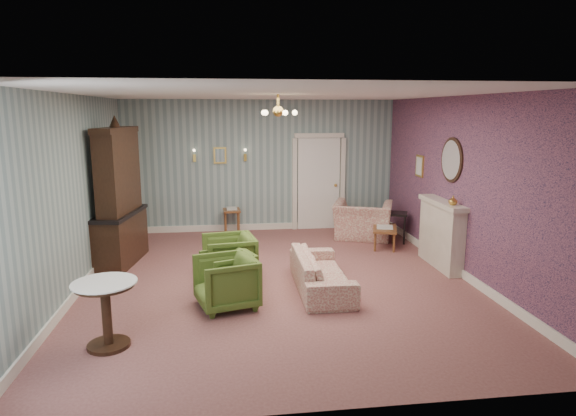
{
  "coord_description": "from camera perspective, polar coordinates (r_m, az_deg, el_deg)",
  "views": [
    {
      "loc": [
        -0.82,
        -7.43,
        2.66
      ],
      "look_at": [
        0.2,
        0.4,
        1.1
      ],
      "focal_mm": 30.8,
      "sensor_mm": 36.0,
      "label": 1
    }
  ],
  "objects": [
    {
      "name": "floor",
      "position": [
        7.94,
        -1.07,
        -8.41
      ],
      "size": [
        7.0,
        7.0,
        0.0
      ],
      "primitive_type": "plane",
      "color": "#89554F",
      "rests_on": "ground"
    },
    {
      "name": "ceiling",
      "position": [
        7.48,
        -1.15,
        13.01
      ],
      "size": [
        7.0,
        7.0,
        0.0
      ],
      "primitive_type": "plane",
      "rotation": [
        3.14,
        0.0,
        0.0
      ],
      "color": "white",
      "rests_on": "ground"
    },
    {
      "name": "wall_back",
      "position": [
        11.03,
        -3.13,
        4.86
      ],
      "size": [
        6.0,
        0.0,
        6.0
      ],
      "primitive_type": "plane",
      "rotation": [
        1.57,
        0.0,
        0.0
      ],
      "color": "slate",
      "rests_on": "ground"
    },
    {
      "name": "wall_front",
      "position": [
        4.2,
        4.21,
        -5.62
      ],
      "size": [
        6.0,
        0.0,
        6.0
      ],
      "primitive_type": "plane",
      "rotation": [
        -1.57,
        0.0,
        0.0
      ],
      "color": "slate",
      "rests_on": "ground"
    },
    {
      "name": "wall_left",
      "position": [
        7.84,
        -23.47,
        1.36
      ],
      "size": [
        0.0,
        7.0,
        7.0
      ],
      "primitive_type": "plane",
      "rotation": [
        1.57,
        0.0,
        1.57
      ],
      "color": "slate",
      "rests_on": "ground"
    },
    {
      "name": "wall_right",
      "position": [
        8.44,
        19.58,
        2.29
      ],
      "size": [
        0.0,
        7.0,
        7.0
      ],
      "primitive_type": "plane",
      "rotation": [
        1.57,
        0.0,
        -1.57
      ],
      "color": "slate",
      "rests_on": "ground"
    },
    {
      "name": "wall_right_floral",
      "position": [
        8.44,
        19.49,
        2.28
      ],
      "size": [
        0.0,
        7.0,
        7.0
      ],
      "primitive_type": "plane",
      "rotation": [
        1.57,
        0.0,
        -1.57
      ],
      "color": "#AE5767",
      "rests_on": "ground"
    },
    {
      "name": "door",
      "position": [
        11.21,
        3.56,
        3.05
      ],
      "size": [
        1.12,
        0.12,
        2.16
      ],
      "primitive_type": null,
      "color": "white",
      "rests_on": "floor"
    },
    {
      "name": "olive_chair_a",
      "position": [
        6.86,
        -7.17,
        -8.21
      ],
      "size": [
        0.89,
        0.93,
        0.79
      ],
      "primitive_type": "imported",
      "rotation": [
        0.0,
        0.0,
        -1.3
      ],
      "color": "#496322",
      "rests_on": "floor"
    },
    {
      "name": "olive_chair_b",
      "position": [
        7.39,
        -6.94,
        -7.16
      ],
      "size": [
        0.83,
        0.86,
        0.69
      ],
      "primitive_type": "imported",
      "rotation": [
        0.0,
        0.0,
        -1.2
      ],
      "color": "#496322",
      "rests_on": "floor"
    },
    {
      "name": "olive_chair_c",
      "position": [
        7.94,
        -6.82,
        -5.45
      ],
      "size": [
        0.84,
        0.88,
        0.8
      ],
      "primitive_type": "imported",
      "rotation": [
        0.0,
        0.0,
        -1.42
      ],
      "color": "#496322",
      "rests_on": "floor"
    },
    {
      "name": "sofa_chintz",
      "position": [
        7.5,
        3.86,
        -6.65
      ],
      "size": [
        0.57,
        1.88,
        0.73
      ],
      "primitive_type": "imported",
      "rotation": [
        0.0,
        0.0,
        1.56
      ],
      "color": "#9A423E",
      "rests_on": "floor"
    },
    {
      "name": "wingback_chair",
      "position": [
        10.52,
        8.66,
        -0.72
      ],
      "size": [
        1.38,
        1.14,
        1.03
      ],
      "primitive_type": "imported",
      "rotation": [
        0.0,
        0.0,
        2.78
      ],
      "color": "#9A423E",
      "rests_on": "floor"
    },
    {
      "name": "dresser",
      "position": [
        9.04,
        -19.02,
        1.69
      ],
      "size": [
        0.75,
        1.58,
        2.53
      ],
      "primitive_type": null,
      "rotation": [
        0.0,
        0.0,
        -0.15
      ],
      "color": "black",
      "rests_on": "floor"
    },
    {
      "name": "fireplace",
      "position": [
        8.9,
        17.26,
        -2.86
      ],
      "size": [
        0.3,
        1.4,
        1.16
      ],
      "primitive_type": null,
      "color": "beige",
      "rests_on": "floor"
    },
    {
      "name": "mantel_vase",
      "position": [
        8.41,
        18.52,
        0.82
      ],
      "size": [
        0.15,
        0.15,
        0.15
      ],
      "primitive_type": "imported",
      "color": "gold",
      "rests_on": "fireplace"
    },
    {
      "name": "oval_mirror",
      "position": [
        8.74,
        18.34,
        5.29
      ],
      "size": [
        0.04,
        0.76,
        0.84
      ],
      "primitive_type": null,
      "color": "white",
      "rests_on": "wall_right"
    },
    {
      "name": "framed_print",
      "position": [
        9.99,
        14.97,
        4.7
      ],
      "size": [
        0.04,
        0.34,
        0.42
      ],
      "primitive_type": null,
      "color": "gold",
      "rests_on": "wall_right"
    },
    {
      "name": "coffee_table",
      "position": [
        9.96,
        11.07,
        -3.31
      ],
      "size": [
        0.67,
        0.9,
        0.41
      ],
      "primitive_type": null,
      "rotation": [
        0.0,
        0.0,
        -0.31
      ],
      "color": "brown",
      "rests_on": "floor"
    },
    {
      "name": "side_table_black",
      "position": [
        10.34,
        12.39,
        -2.21
      ],
      "size": [
        0.54,
        0.54,
        0.62
      ],
      "primitive_type": null,
      "rotation": [
        0.0,
        0.0,
        -0.37
      ],
      "color": "black",
      "rests_on": "floor"
    },
    {
      "name": "pedestal_table",
      "position": [
        6.08,
        -20.21,
        -11.45
      ],
      "size": [
        0.73,
        0.73,
        0.79
      ],
      "primitive_type": null,
      "rotation": [
        0.0,
        0.0,
        0.01
      ],
      "color": "black",
      "rests_on": "floor"
    },
    {
      "name": "nesting_table",
      "position": [
        10.84,
        -6.5,
        -1.46
      ],
      "size": [
        0.39,
        0.48,
        0.6
      ],
      "primitive_type": null,
      "rotation": [
        0.0,
        0.0,
        0.05
      ],
      "color": "brown",
      "rests_on": "floor"
    },
    {
      "name": "gilt_mirror_back",
      "position": [
        10.93,
        -7.86,
        6.03
      ],
      "size": [
        0.28,
        0.06,
        0.36
      ],
      "primitive_type": null,
      "color": "gold",
      "rests_on": "wall_back"
    },
    {
      "name": "sconce_left",
      "position": [
        10.93,
        -10.76,
        5.94
      ],
      "size": [
        0.16,
        0.12,
        0.3
      ],
      "primitive_type": null,
      "color": "gold",
      "rests_on": "wall_back"
    },
    {
      "name": "sconce_right",
      "position": [
        10.92,
        -4.96,
        6.09
      ],
      "size": [
        0.16,
        0.12,
        0.3
      ],
      "primitive_type": null,
      "color": "gold",
      "rests_on": "wall_back"
    },
    {
      "name": "chandelier",
      "position": [
        7.48,
        -1.14,
        10.94
      ],
      "size": [
        0.56,
        0.56,
        0.36
      ],
      "primitive_type": null,
      "color": "gold",
      "rests_on": "ceiling"
    },
    {
      "name": "burgundy_cushion",
      "position": [
        10.37,
        8.61,
        -1.09
      ],
      "size": [
        0.41,
        0.28,
        0.39
      ],
      "primitive_type": "cube",
      "rotation": [
        0.17,
        0.0,
        -0.35
      ],
      "color": "maroon",
      "rests_on": "wingback_chair"
    }
  ]
}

